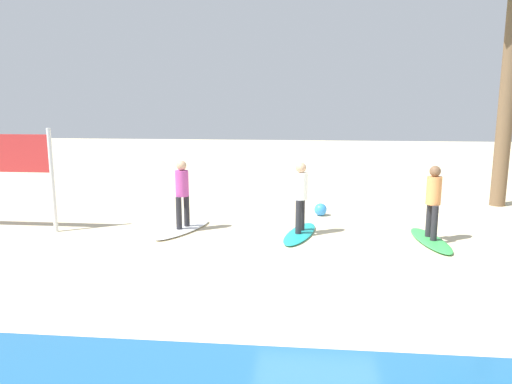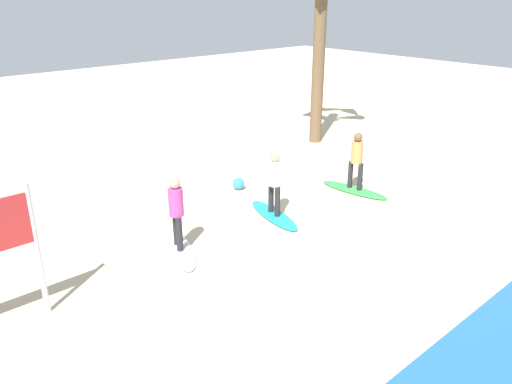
{
  "view_description": "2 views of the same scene",
  "coord_description": "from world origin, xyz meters",
  "px_view_note": "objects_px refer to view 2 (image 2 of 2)",
  "views": [
    {
      "loc": [
        0.32,
        8.72,
        3.15
      ],
      "look_at": [
        1.41,
        -2.09,
        1.09
      ],
      "focal_mm": 34.2,
      "sensor_mm": 36.0,
      "label": 1
    },
    {
      "loc": [
        8.64,
        6.14,
        5.47
      ],
      "look_at": [
        1.3,
        -2.11,
        1.02
      ],
      "focal_mm": 35.82,
      "sensor_mm": 36.0,
      "label": 2
    }
  ],
  "objects_px": {
    "surfer_teal": "(274,179)",
    "surfboard_white": "(179,249)",
    "surfboard_teal": "(274,215)",
    "surfer_white": "(176,208)",
    "surfboard_green": "(354,190)",
    "beach_ball": "(239,184)",
    "surfer_green": "(357,157)"
  },
  "relations": [
    {
      "from": "surfboard_green",
      "to": "surfer_green",
      "type": "distance_m",
      "value": 0.99
    },
    {
      "from": "surfboard_white",
      "to": "surfer_white",
      "type": "height_order",
      "value": "surfer_white"
    },
    {
      "from": "surfboard_green",
      "to": "surfboard_white",
      "type": "bearing_deg",
      "value": -100.19
    },
    {
      "from": "surfboard_green",
      "to": "surfboard_teal",
      "type": "xyz_separation_m",
      "value": [
        2.93,
        -0.26,
        0.0
      ]
    },
    {
      "from": "surfboard_white",
      "to": "beach_ball",
      "type": "relative_size",
      "value": 6.08
    },
    {
      "from": "surfer_green",
      "to": "surfboard_white",
      "type": "xyz_separation_m",
      "value": [
        5.76,
        -0.36,
        -0.99
      ]
    },
    {
      "from": "surfer_white",
      "to": "surfboard_teal",
      "type": "bearing_deg",
      "value": 177.99
    },
    {
      "from": "surfer_teal",
      "to": "surfboard_white",
      "type": "distance_m",
      "value": 3.0
    },
    {
      "from": "surfboard_green",
      "to": "surfer_teal",
      "type": "height_order",
      "value": "surfer_teal"
    },
    {
      "from": "surfboard_teal",
      "to": "surfboard_green",
      "type": "bearing_deg",
      "value": 98.17
    },
    {
      "from": "surfer_green",
      "to": "surfer_teal",
      "type": "xyz_separation_m",
      "value": [
        2.93,
        -0.26,
        0.0
      ]
    },
    {
      "from": "surfboard_teal",
      "to": "surfer_white",
      "type": "bearing_deg",
      "value": -78.67
    },
    {
      "from": "surfboard_green",
      "to": "beach_ball",
      "type": "xyz_separation_m",
      "value": [
        2.39,
        -2.32,
        0.13
      ]
    },
    {
      "from": "surfboard_green",
      "to": "surfer_green",
      "type": "bearing_deg",
      "value": -0.0
    },
    {
      "from": "surfer_green",
      "to": "beach_ball",
      "type": "xyz_separation_m",
      "value": [
        2.39,
        -2.32,
        -0.86
      ]
    },
    {
      "from": "surfboard_green",
      "to": "surfboard_white",
      "type": "relative_size",
      "value": 1.0
    },
    {
      "from": "surfboard_white",
      "to": "surfer_white",
      "type": "xyz_separation_m",
      "value": [
        0.0,
        0.0,
        0.99
      ]
    },
    {
      "from": "surfer_white",
      "to": "beach_ball",
      "type": "height_order",
      "value": "surfer_white"
    },
    {
      "from": "surfboard_green",
      "to": "surfer_white",
      "type": "height_order",
      "value": "surfer_white"
    },
    {
      "from": "surfboard_teal",
      "to": "beach_ball",
      "type": "height_order",
      "value": "beach_ball"
    },
    {
      "from": "surfer_green",
      "to": "surfboard_white",
      "type": "distance_m",
      "value": 5.85
    },
    {
      "from": "surfboard_teal",
      "to": "surfer_teal",
      "type": "distance_m",
      "value": 0.99
    },
    {
      "from": "surfboard_white",
      "to": "surfboard_green",
      "type": "bearing_deg",
      "value": 107.59
    },
    {
      "from": "surfboard_green",
      "to": "surfer_white",
      "type": "bearing_deg",
      "value": -100.19
    },
    {
      "from": "beach_ball",
      "to": "surfboard_teal",
      "type": "bearing_deg",
      "value": 75.3
    },
    {
      "from": "surfer_green",
      "to": "surfer_teal",
      "type": "distance_m",
      "value": 2.94
    },
    {
      "from": "surfer_teal",
      "to": "surfer_green",
      "type": "bearing_deg",
      "value": 174.83
    },
    {
      "from": "surfboard_white",
      "to": "beach_ball",
      "type": "bearing_deg",
      "value": 141.38
    },
    {
      "from": "surfer_green",
      "to": "surfer_white",
      "type": "relative_size",
      "value": 1.0
    },
    {
      "from": "surfboard_white",
      "to": "surfer_white",
      "type": "relative_size",
      "value": 1.28
    },
    {
      "from": "surfboard_teal",
      "to": "beach_ball",
      "type": "relative_size",
      "value": 6.08
    },
    {
      "from": "surfer_white",
      "to": "beach_ball",
      "type": "distance_m",
      "value": 3.99
    }
  ]
}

